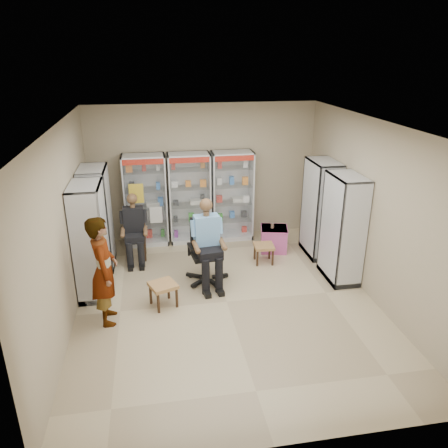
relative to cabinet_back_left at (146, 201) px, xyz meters
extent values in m
plane|color=tan|center=(1.30, -2.73, -1.00)|extent=(6.00, 6.00, 0.00)
cube|color=tan|center=(1.30, 0.27, 0.50)|extent=(5.00, 0.02, 3.00)
cube|color=tan|center=(1.30, -5.73, 0.50)|extent=(5.00, 0.02, 3.00)
cube|color=tan|center=(-1.20, -2.73, 0.50)|extent=(0.02, 6.00, 3.00)
cube|color=tan|center=(3.80, -2.73, 0.50)|extent=(0.02, 6.00, 3.00)
cube|color=beige|center=(1.30, -2.73, 2.00)|extent=(5.00, 6.00, 0.02)
cube|color=#B7BBBF|center=(0.00, 0.00, 0.00)|extent=(0.90, 0.50, 2.00)
cube|color=#B0B2B7|center=(0.95, 0.00, 0.00)|extent=(0.90, 0.50, 2.00)
cube|color=silver|center=(1.90, 0.00, 0.00)|extent=(0.90, 0.50, 2.00)
cube|color=#AEB2B5|center=(3.53, -1.13, 0.00)|extent=(0.90, 0.50, 2.00)
cube|color=#A9ADB1|center=(3.53, -2.23, 0.00)|extent=(0.90, 0.50, 2.00)
cube|color=#A4A5AB|center=(-0.93, -0.93, 0.00)|extent=(0.90, 0.50, 2.00)
cube|color=silver|center=(-0.93, -2.03, 0.00)|extent=(0.90, 0.50, 2.00)
cube|color=#301D12|center=(-0.25, -0.73, -0.53)|extent=(0.42, 0.42, 0.94)
cube|color=black|center=(1.06, -1.92, -0.40)|extent=(0.72, 0.72, 1.20)
cube|color=#B8498A|center=(2.66, -0.83, -0.74)|extent=(0.64, 0.62, 0.52)
cylinder|color=#5D1907|center=(2.62, -0.83, -0.44)|extent=(0.07, 0.07, 0.10)
cube|color=#A48345|center=(2.30, -1.37, -0.81)|extent=(0.41, 0.41, 0.39)
cube|color=#A88B46|center=(0.23, -2.66, -0.79)|extent=(0.54, 0.54, 0.41)
imported|color=#9B9B9E|center=(-0.65, -2.94, -0.12)|extent=(0.47, 0.67, 1.76)
camera|label=1|loc=(0.17, -9.10, 3.01)|focal=35.00mm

